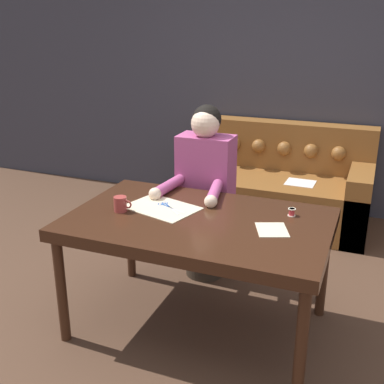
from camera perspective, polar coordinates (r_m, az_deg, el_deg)
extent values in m
plane|color=#4C3323|center=(3.06, 2.16, -16.02)|extent=(16.00, 16.00, 0.00)
cube|color=#383842|center=(4.73, 12.00, 13.38)|extent=(8.00, 0.06, 2.60)
cube|color=#381E11|center=(2.75, 0.74, -3.80)|extent=(1.48, 0.94, 0.07)
cylinder|color=#381E11|center=(2.90, -15.22, -11.23)|extent=(0.06, 0.06, 0.65)
cylinder|color=#381E11|center=(2.45, 12.79, -17.48)|extent=(0.06, 0.06, 0.65)
cylinder|color=#381E11|center=(3.51, -7.33, -5.07)|extent=(0.06, 0.06, 0.65)
cylinder|color=#381E11|center=(3.14, 15.31, -8.79)|extent=(0.06, 0.06, 0.65)
cube|color=brown|center=(4.52, 10.08, -0.87)|extent=(1.62, 0.84, 0.44)
cube|color=brown|center=(4.69, 11.20, 5.45)|extent=(1.62, 0.22, 0.45)
cube|color=brown|center=(4.68, 1.61, 1.16)|extent=(0.20, 0.84, 0.60)
cube|color=brown|center=(4.43, 19.15, -1.06)|extent=(0.20, 0.84, 0.60)
sphere|color=brown|center=(4.67, 4.98, 5.72)|extent=(0.13, 0.13, 0.13)
sphere|color=brown|center=(4.61, 7.90, 5.41)|extent=(0.13, 0.13, 0.13)
sphere|color=brown|center=(4.56, 10.88, 5.09)|extent=(0.13, 0.13, 0.13)
sphere|color=brown|center=(4.52, 13.92, 4.75)|extent=(0.13, 0.13, 0.13)
sphere|color=brown|center=(4.50, 16.99, 4.38)|extent=(0.13, 0.13, 0.13)
cube|color=white|center=(4.32, 12.72, 1.08)|extent=(0.25, 0.23, 0.00)
cylinder|color=#33281E|center=(3.55, 1.56, -6.45)|extent=(0.28, 0.28, 0.44)
cube|color=#B24C84|center=(3.35, 1.64, 1.62)|extent=(0.38, 0.22, 0.61)
sphere|color=beige|center=(3.24, 1.59, 8.11)|extent=(0.19, 0.19, 0.19)
sphere|color=black|center=(3.26, 1.77, 8.62)|extent=(0.20, 0.20, 0.20)
cylinder|color=#B24C84|center=(3.16, -2.84, 0.70)|extent=(0.10, 0.34, 0.07)
sphere|color=beige|center=(3.03, -4.41, -0.22)|extent=(0.08, 0.08, 0.08)
cylinder|color=#B24C84|center=(3.05, 2.69, -0.03)|extent=(0.14, 0.34, 0.07)
sphere|color=beige|center=(2.89, 2.24, -1.13)|extent=(0.08, 0.08, 0.08)
cube|color=beige|center=(2.90, -3.61, -1.85)|extent=(0.48, 0.40, 0.00)
cube|color=beige|center=(2.62, 9.46, -4.44)|extent=(0.22, 0.24, 0.00)
cube|color=silver|center=(2.85, -1.74, -2.18)|extent=(0.12, 0.06, 0.00)
cube|color=#2D569E|center=(2.92, -3.16, -1.67)|extent=(0.08, 0.04, 0.00)
torus|color=#2D569E|center=(2.94, -3.70, -1.47)|extent=(0.04, 0.04, 0.01)
cube|color=silver|center=(2.84, -2.11, -2.28)|extent=(0.10, 0.09, 0.00)
cube|color=#2D569E|center=(2.92, -2.92, -1.61)|extent=(0.07, 0.06, 0.00)
torus|color=#2D569E|center=(2.96, -3.23, -1.35)|extent=(0.04, 0.04, 0.01)
cylinder|color=silver|center=(2.89, -2.61, -1.87)|extent=(0.01, 0.01, 0.01)
cylinder|color=#9E3833|center=(2.86, -8.49, -1.42)|extent=(0.08, 0.08, 0.09)
torus|color=#9E3833|center=(2.83, -7.62, -1.47)|extent=(0.05, 0.01, 0.05)
cylinder|color=red|center=(2.83, 11.74, -2.35)|extent=(0.03, 0.03, 0.04)
cylinder|color=beige|center=(2.82, 11.77, -1.97)|extent=(0.04, 0.04, 0.00)
cylinder|color=beige|center=(2.83, 11.71, -2.74)|extent=(0.04, 0.04, 0.00)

